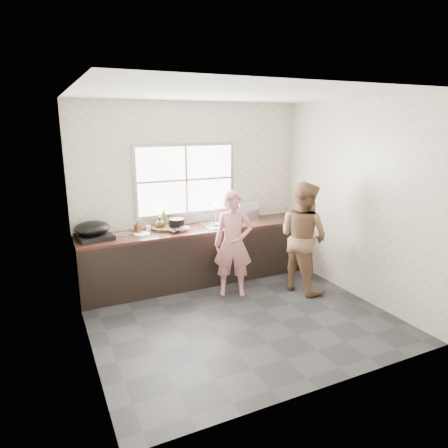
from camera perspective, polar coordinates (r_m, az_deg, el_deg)
name	(u,v)px	position (r m, az deg, el deg)	size (l,w,h in m)	color
floor	(239,316)	(5.23, 2.11, -13.02)	(3.60, 3.20, 0.01)	#2C2C2E
ceiling	(241,94)	(4.65, 2.43, 18.12)	(3.60, 3.20, 0.01)	silver
wall_back	(192,192)	(6.20, -4.63, 4.57)	(3.60, 0.01, 2.70)	beige
wall_left	(80,230)	(4.26, -19.82, -0.76)	(0.01, 3.20, 2.70)	silver
wall_right	(356,200)	(5.80, 18.29, 3.22)	(0.01, 3.20, 2.70)	beige
wall_front	(328,251)	(3.47, 14.63, -3.71)	(3.60, 0.01, 2.70)	silver
cabinet	(200,256)	(6.15, -3.41, -4.55)	(3.60, 0.62, 0.82)	black
countertop	(200,229)	(6.02, -3.47, -0.67)	(3.60, 0.64, 0.04)	#351A15
sink	(221,225)	(6.15, -0.45, -0.09)	(0.55, 0.45, 0.02)	silver
faucet	(216,213)	(6.29, -1.22, 1.60)	(0.02, 0.02, 0.30)	silver
window_frame	(186,180)	(6.12, -5.50, 6.32)	(1.60, 0.05, 1.10)	#9EA0A5
window_glazing	(186,180)	(6.10, -5.42, 6.29)	(1.50, 0.01, 1.00)	white
woman	(233,247)	(5.60, 1.33, -3.33)	(0.51, 0.34, 1.40)	#D68081
person_side	(303,237)	(5.84, 11.22, -1.83)	(0.78, 0.60, 1.60)	brown
cutting_board	(166,228)	(5.97, -8.32, -0.51)	(0.45, 0.45, 0.05)	black
cleaver	(177,230)	(5.76, -6.80, -0.81)	(0.21, 0.10, 0.01)	#B1B5B8
bowl_mince	(182,229)	(5.85, -5.97, -0.70)	(0.20, 0.20, 0.05)	white
bowl_crabs	(241,225)	(6.07, 2.49, -0.08)	(0.18, 0.18, 0.06)	white
bowl_held	(214,224)	(6.08, -1.38, -0.04)	(0.17, 0.17, 0.06)	silver
black_pot	(177,224)	(5.92, -6.77, -0.02)	(0.22, 0.22, 0.16)	black
plate_food	(142,234)	(5.74, -11.64, -1.41)	(0.23, 0.23, 0.02)	white
bottle_green	(164,218)	(6.03, -8.64, 0.92)	(0.12, 0.12, 0.31)	#49862C
bottle_brown_tall	(138,227)	(5.80, -12.19, -0.49)	(0.08, 0.08, 0.17)	#452711
bottle_brown_short	(160,224)	(5.93, -9.15, 0.05)	(0.14, 0.14, 0.18)	#422A10
glass_jar	(148,229)	(5.86, -10.74, -0.68)	(0.06, 0.06, 0.09)	silver
burner	(94,237)	(5.68, -18.03, -1.73)	(0.44, 0.44, 0.07)	black
wok	(92,228)	(5.68, -18.34, -0.55)	(0.47, 0.47, 0.18)	black
dish_rack	(244,209)	(6.54, 2.85, 2.09)	(0.40, 0.28, 0.30)	silver
pot_lid_left	(124,234)	(5.80, -14.10, -1.41)	(0.25, 0.25, 0.01)	#AFB0B6
pot_lid_right	(111,235)	(5.78, -15.80, -1.58)	(0.25, 0.25, 0.01)	silver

